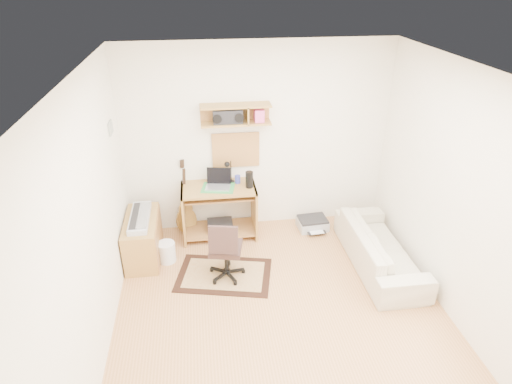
{
  "coord_description": "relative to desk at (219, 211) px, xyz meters",
  "views": [
    {
      "loc": [
        -0.76,
        -3.49,
        3.4
      ],
      "look_at": [
        -0.15,
        1.05,
        1.0
      ],
      "focal_mm": 30.61,
      "sensor_mm": 36.0,
      "label": 1
    }
  ],
  "objects": [
    {
      "name": "cabinet",
      "position": [
        -1.01,
        -0.38,
        -0.1
      ],
      "size": [
        0.4,
        0.9,
        0.55
      ],
      "primitive_type": "cube",
      "color": "#AB7E3C",
      "rests_on": "floor"
    },
    {
      "name": "wall_shelf",
      "position": [
        0.27,
        0.15,
        1.32
      ],
      "size": [
        0.9,
        0.25,
        0.26
      ],
      "primitive_type": "cube",
      "color": "#AB7E3C",
      "rests_on": "back_wall"
    },
    {
      "name": "ceiling",
      "position": [
        0.57,
        -1.73,
        2.23
      ],
      "size": [
        3.6,
        4.0,
        0.01
      ],
      "primitive_type": "cube",
      "color": "white",
      "rests_on": "ground"
    },
    {
      "name": "back_wall",
      "position": [
        0.57,
        0.28,
        0.93
      ],
      "size": [
        3.6,
        0.01,
        2.6
      ],
      "primitive_type": "cube",
      "color": "white",
      "rests_on": "ground"
    },
    {
      "name": "sofa",
      "position": [
        1.95,
        -0.95,
        -0.04
      ],
      "size": [
        0.49,
        1.69,
        0.66
      ],
      "primitive_type": "imported",
      "rotation": [
        0.0,
        0.0,
        1.57
      ],
      "color": "beige",
      "rests_on": "floor"
    },
    {
      "name": "laptop",
      "position": [
        -0.0,
        -0.02,
        0.5
      ],
      "size": [
        0.38,
        0.38,
        0.25
      ],
      "primitive_type": null,
      "rotation": [
        0.0,
        0.0,
        -0.19
      ],
      "color": "silver",
      "rests_on": "desk"
    },
    {
      "name": "waste_basket",
      "position": [
        -0.72,
        -0.53,
        -0.24
      ],
      "size": [
        0.28,
        0.28,
        0.27
      ],
      "primitive_type": "cylinder",
      "rotation": [
        0.0,
        0.0,
        0.32
      ],
      "color": "white",
      "rests_on": "floor"
    },
    {
      "name": "desk",
      "position": [
        0.0,
        0.0,
        0.0
      ],
      "size": [
        1.0,
        0.55,
        0.75
      ],
      "primitive_type": null,
      "color": "#AB7E3C",
      "rests_on": "floor"
    },
    {
      "name": "right_wall",
      "position": [
        2.37,
        -1.73,
        0.93
      ],
      "size": [
        0.01,
        4.0,
        2.6
      ],
      "primitive_type": "cube",
      "color": "white",
      "rests_on": "ground"
    },
    {
      "name": "task_chair",
      "position": [
        0.02,
        -0.94,
        0.04
      ],
      "size": [
        0.5,
        0.5,
        0.82
      ],
      "primitive_type": null,
      "rotation": [
        0.0,
        0.0,
        -0.2
      ],
      "color": "#34231E",
      "rests_on": "floor"
    },
    {
      "name": "music_keyboard",
      "position": [
        -1.01,
        -0.38,
        0.21
      ],
      "size": [
        0.23,
        0.74,
        0.06
      ],
      "primitive_type": "cube",
      "color": "#B2B5BA",
      "rests_on": "cabinet"
    },
    {
      "name": "rug",
      "position": [
        -0.01,
        -0.92,
        -0.37
      ],
      "size": [
        1.27,
        0.98,
        0.02
      ],
      "primitive_type": "cube",
      "rotation": [
        0.0,
        0.0,
        -0.22
      ],
      "color": "tan",
      "rests_on": "floor"
    },
    {
      "name": "guitar",
      "position": [
        -0.47,
        0.13,
        0.17
      ],
      "size": [
        0.33,
        0.27,
        1.08
      ],
      "primitive_type": null,
      "rotation": [
        0.0,
        0.0,
        0.36
      ],
      "color": "olive",
      "rests_on": "floor"
    },
    {
      "name": "speaker",
      "position": [
        0.41,
        -0.05,
        0.49
      ],
      "size": [
        0.1,
        0.1,
        0.22
      ],
      "primitive_type": "cylinder",
      "color": "black",
      "rests_on": "desk"
    },
    {
      "name": "cork_board",
      "position": [
        0.27,
        0.25,
        0.79
      ],
      "size": [
        0.64,
        0.03,
        0.49
      ],
      "primitive_type": "cube",
      "color": "tan",
      "rests_on": "back_wall"
    },
    {
      "name": "left_wall",
      "position": [
        -1.24,
        -1.73,
        0.93
      ],
      "size": [
        0.01,
        4.0,
        2.6
      ],
      "primitive_type": "cube",
      "color": "white",
      "rests_on": "ground"
    },
    {
      "name": "boombox",
      "position": [
        0.16,
        0.15,
        1.3
      ],
      "size": [
        0.38,
        0.17,
        0.19
      ],
      "primitive_type": "cube",
      "color": "black",
      "rests_on": "wall_shelf"
    },
    {
      "name": "printer",
      "position": [
        1.33,
        -0.01,
        -0.29
      ],
      "size": [
        0.43,
        0.35,
        0.16
      ],
      "primitive_type": "cube",
      "rotation": [
        0.0,
        0.0,
        0.07
      ],
      "color": "#A5A8AA",
      "rests_on": "floor"
    },
    {
      "name": "pencil_cup",
      "position": [
        0.27,
        0.1,
        0.43
      ],
      "size": [
        0.08,
        0.08,
        0.11
      ],
      "primitive_type": "cylinder",
      "color": "#3840AA",
      "rests_on": "desk"
    },
    {
      "name": "floor",
      "position": [
        0.57,
        -1.73,
        -0.38
      ],
      "size": [
        3.6,
        4.0,
        0.01
      ],
      "primitive_type": "cube",
      "color": "tan",
      "rests_on": "ground"
    },
    {
      "name": "desk_lamp",
      "position": [
        0.19,
        0.14,
        0.54
      ],
      "size": [
        0.11,
        0.11,
        0.32
      ],
      "primitive_type": null,
      "color": "black",
      "rests_on": "desk"
    },
    {
      "name": "wall_photo",
      "position": [
        -1.22,
        -0.23,
        1.34
      ],
      "size": [
        0.02,
        0.2,
        0.15
      ],
      "primitive_type": "cube",
      "color": "#4C8CBF",
      "rests_on": "left_wall"
    }
  ]
}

